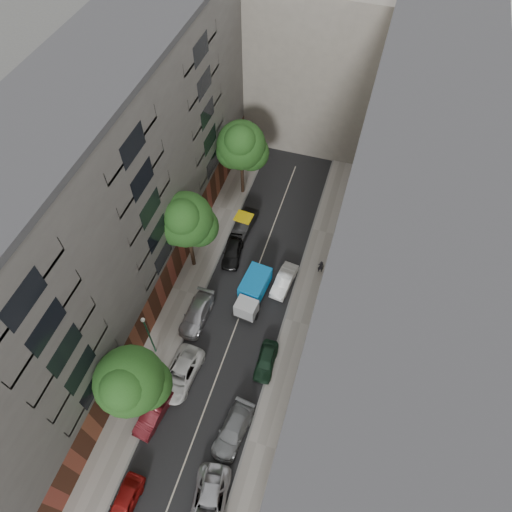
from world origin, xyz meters
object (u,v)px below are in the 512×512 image
at_px(car_left_0, 124,503).
at_px(tree_mid, 186,222).
at_px(car_left_5, 244,225).
at_px(pedestrian, 321,267).
at_px(tarp_truck, 253,291).
at_px(car_left_2, 181,374).
at_px(car_right_3, 284,281).
at_px(car_left_4, 233,251).
at_px(car_right_1, 233,431).
at_px(tree_near, 131,384).
at_px(tree_far, 242,147).
at_px(car_left_3, 197,314).
at_px(car_right_2, 266,361).
at_px(car_left_1, 153,413).
at_px(lamp_post, 148,332).
at_px(car_right_0, 209,504).

xyz_separation_m(car_left_0, tree_mid, (-3.08, 20.84, 5.95)).
xyz_separation_m(car_left_5, pedestrian, (8.71, -2.99, 0.21)).
distance_m(tarp_truck, car_left_0, 19.27).
distance_m(car_left_2, car_right_3, 12.77).
relative_size(car_left_4, car_left_5, 0.95).
bearing_deg(tree_mid, car_right_3, 3.08).
distance_m(car_right_1, tree_near, 8.80).
bearing_deg(tree_far, pedestrian, -37.20).
distance_m(car_left_3, car_right_2, 7.59).
height_order(tarp_truck, car_left_2, tarp_truck).
relative_size(car_left_4, tree_mid, 0.44).
bearing_deg(car_left_1, car_left_0, -76.59).
height_order(tarp_truck, car_left_5, tarp_truck).
relative_size(car_left_1, car_left_2, 0.80).
height_order(car_right_3, tree_near, tree_near).
bearing_deg(car_left_0, tree_mid, 99.66).
height_order(car_left_2, car_left_3, car_left_2).
bearing_deg(pedestrian, lamp_post, 33.09).
height_order(car_left_1, pedestrian, pedestrian).
distance_m(car_left_0, tree_mid, 21.89).
relative_size(car_left_4, car_right_1, 0.89).
relative_size(car_left_1, pedestrian, 2.59).
distance_m(car_right_1, pedestrian, 17.10).
height_order(car_left_3, tree_near, tree_near).
xyz_separation_m(car_left_0, car_right_3, (5.87, 21.32, -0.01)).
bearing_deg(car_left_4, tree_mid, -152.20).
height_order(car_left_5, car_right_1, car_left_5).
relative_size(lamp_post, pedestrian, 3.65).
distance_m(car_left_0, tree_near, 8.38).
height_order(car_right_2, pedestrian, pedestrian).
bearing_deg(car_right_3, car_right_2, -78.42).
bearing_deg(car_left_3, car_left_4, 85.43).
bearing_deg(car_left_2, car_right_1, -24.36).
xyz_separation_m(tree_far, lamp_post, (-1.30, -20.27, -2.70)).
xyz_separation_m(car_left_4, car_right_0, (5.60, -21.44, 0.02)).
bearing_deg(car_left_4, tarp_truck, -58.63).
height_order(tree_near, tree_far, tree_far).
distance_m(tree_mid, tree_far, 10.90).
bearing_deg(car_left_0, lamp_post, 105.48).
height_order(car_right_1, tree_far, tree_far).
relative_size(car_left_1, car_left_4, 0.98).
relative_size(car_right_0, lamp_post, 0.92).
bearing_deg(tree_mid, car_left_1, -80.62).
bearing_deg(car_left_3, tarp_truck, 40.51).
bearing_deg(car_right_1, tree_mid, 129.92).
relative_size(car_right_0, tree_mid, 0.56).
height_order(tarp_truck, tree_mid, tree_mid).
relative_size(tree_mid, tree_far, 1.02).
height_order(tarp_truck, car_right_1, tarp_truck).
height_order(car_left_1, tree_far, tree_far).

